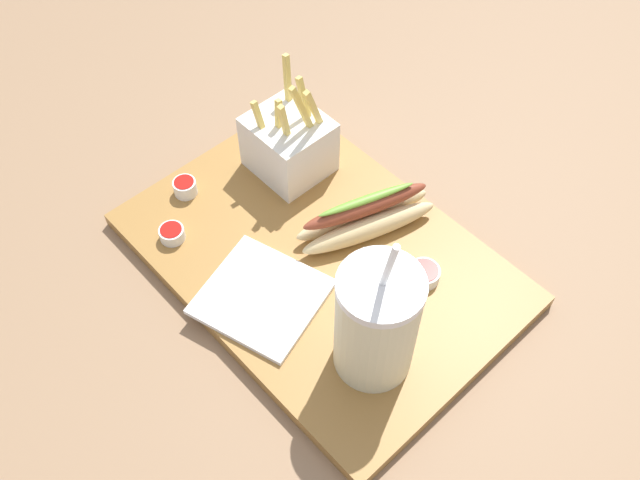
% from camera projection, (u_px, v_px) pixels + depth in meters
% --- Properties ---
extents(ground_plane, '(2.40, 2.40, 0.02)m').
position_uv_depth(ground_plane, '(320.00, 268.00, 0.89)').
color(ground_plane, '#8C6B4C').
extents(food_tray, '(0.47, 0.33, 0.02)m').
position_uv_depth(food_tray, '(320.00, 259.00, 0.88)').
color(food_tray, olive).
rests_on(food_tray, ground_plane).
extents(soda_cup, '(0.09, 0.09, 0.23)m').
position_uv_depth(soda_cup, '(376.00, 323.00, 0.72)').
color(soda_cup, beige).
rests_on(soda_cup, food_tray).
extents(fries_basket, '(0.10, 0.09, 0.15)m').
position_uv_depth(fries_basket, '(289.00, 144.00, 0.92)').
color(fries_basket, white).
rests_on(fries_basket, food_tray).
extents(hot_dog_1, '(0.11, 0.19, 0.06)m').
position_uv_depth(hot_dog_1, '(365.00, 216.00, 0.87)').
color(hot_dog_1, '#E5C689').
rests_on(hot_dog_1, food_tray).
extents(ketchup_cup_1, '(0.03, 0.03, 0.02)m').
position_uv_depth(ketchup_cup_1, '(185.00, 187.00, 0.92)').
color(ketchup_cup_1, white).
rests_on(ketchup_cup_1, food_tray).
extents(ketchup_cup_2, '(0.03, 0.03, 0.02)m').
position_uv_depth(ketchup_cup_2, '(172.00, 233.00, 0.88)').
color(ketchup_cup_2, white).
rests_on(ketchup_cup_2, food_tray).
extents(ketchup_cup_3, '(0.04, 0.04, 0.02)m').
position_uv_depth(ketchup_cup_3, '(424.00, 273.00, 0.84)').
color(ketchup_cup_3, white).
rests_on(ketchup_cup_3, food_tray).
extents(napkin_stack, '(0.17, 0.16, 0.01)m').
position_uv_depth(napkin_stack, '(264.00, 299.00, 0.83)').
color(napkin_stack, white).
rests_on(napkin_stack, food_tray).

